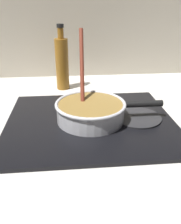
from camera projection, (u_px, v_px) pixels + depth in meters
ground at (108, 170)px, 0.62m from camera, size 2.40×1.60×0.04m
backsplash_wall at (85, 22)px, 1.21m from camera, size 2.40×0.02×0.55m
hob_plate at (90, 122)px, 0.81m from camera, size 0.56×0.48×0.01m
burner_ring at (90, 119)px, 0.81m from camera, size 0.19×0.19×0.01m
spare_burner at (137, 117)px, 0.82m from camera, size 0.16×0.16×0.01m
cooking_pan at (91, 110)px, 0.80m from camera, size 0.36×0.27×0.28m
sauce_bottle at (62, 63)px, 1.08m from camera, size 0.06×0.06×0.29m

